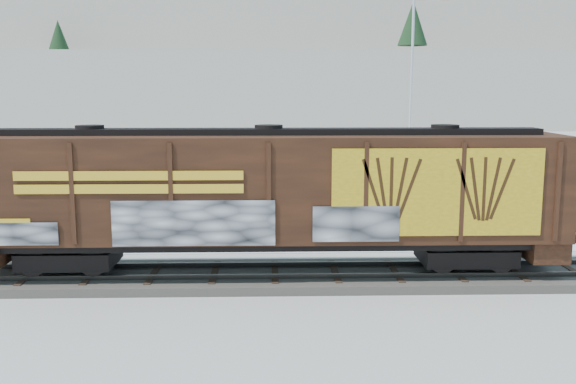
{
  "coord_description": "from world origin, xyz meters",
  "views": [
    {
      "loc": [
        -2.13,
        -20.62,
        6.29
      ],
      "look_at": [
        -1.48,
        3.0,
        2.5
      ],
      "focal_mm": 40.0,
      "sensor_mm": 36.0,
      "label": 1
    }
  ],
  "objects_px": {
    "flagpole": "(412,124)",
    "car_white": "(259,214)",
    "car_silver": "(209,223)",
    "hopper_railcar": "(269,191)",
    "car_dark": "(532,214)"
  },
  "relations": [
    {
      "from": "flagpole",
      "to": "car_white",
      "type": "xyz_separation_m",
      "value": [
        -8.07,
        -5.62,
        -3.74
      ]
    },
    {
      "from": "car_silver",
      "to": "car_white",
      "type": "distance_m",
      "value": 2.93
    },
    {
      "from": "hopper_railcar",
      "to": "car_dark",
      "type": "height_order",
      "value": "hopper_railcar"
    },
    {
      "from": "hopper_railcar",
      "to": "car_silver",
      "type": "bearing_deg",
      "value": 114.05
    },
    {
      "from": "hopper_railcar",
      "to": "car_silver",
      "type": "xyz_separation_m",
      "value": [
        -2.53,
        5.67,
        -2.24
      ]
    },
    {
      "from": "hopper_railcar",
      "to": "car_silver",
      "type": "distance_m",
      "value": 6.6
    },
    {
      "from": "flagpole",
      "to": "car_white",
      "type": "relative_size",
      "value": 2.75
    },
    {
      "from": "car_dark",
      "to": "car_white",
      "type": "bearing_deg",
      "value": 109.78
    },
    {
      "from": "car_white",
      "to": "car_dark",
      "type": "height_order",
      "value": "car_white"
    },
    {
      "from": "flagpole",
      "to": "car_white",
      "type": "bearing_deg",
      "value": -145.13
    },
    {
      "from": "car_silver",
      "to": "car_dark",
      "type": "relative_size",
      "value": 1.0
    },
    {
      "from": "flagpole",
      "to": "hopper_railcar",
      "type": "bearing_deg",
      "value": -119.58
    },
    {
      "from": "hopper_railcar",
      "to": "car_dark",
      "type": "bearing_deg",
      "value": 33.04
    },
    {
      "from": "hopper_railcar",
      "to": "car_white",
      "type": "xyz_separation_m",
      "value": [
        -0.47,
        7.76,
        -2.25
      ]
    },
    {
      "from": "flagpole",
      "to": "car_dark",
      "type": "relative_size",
      "value": 2.78
    }
  ]
}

